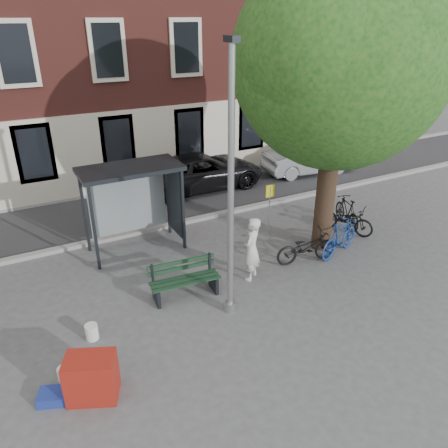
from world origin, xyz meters
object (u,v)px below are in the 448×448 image
car_silver (309,158)px  notice_sign (270,200)px  bike_d (347,212)px  bus_shelter (144,187)px  painter (252,249)px  bike_c (346,219)px  lamppost (231,204)px  bench (185,281)px  bike_b (340,238)px  red_stand (92,378)px  car_dark (203,171)px  bike_a (306,247)px

car_silver → notice_sign: size_ratio=2.38×
bike_d → car_silver: size_ratio=0.40×
bus_shelter → painter: size_ratio=1.61×
bike_c → car_silver: (2.64, 5.30, 0.21)m
lamppost → bike_c: (5.38, 1.92, -2.31)m
painter → bench: (-1.89, 0.11, -0.47)m
bike_b → lamppost: bearing=84.5°
notice_sign → red_stand: bearing=-146.0°
car_silver → bus_shelter: bearing=116.7°
notice_sign → painter: bearing=-131.1°
bus_shelter → bike_b: bearing=-33.9°
notice_sign → bench: bearing=-151.7°
car_dark → bench: bearing=150.8°
bike_d → car_silver: (2.26, 4.91, 0.19)m
lamppost → bus_shelter: 4.24m
bus_shelter → bike_b: bus_shelter is taller
painter → bike_b: (2.97, -0.11, -0.35)m
painter → red_stand: bearing=-14.6°
bus_shelter → car_silver: 9.25m
painter → bench: 1.95m
painter → car_silver: (6.82, 6.22, -0.20)m
bench → car_silver: car_silver is taller
bus_shelter → bike_d: bus_shelter is taller
bike_a → car_dark: 6.82m
bike_b → car_silver: size_ratio=0.43×
bike_b → bike_c: size_ratio=0.99×
bike_c → notice_sign: size_ratio=1.04×
bus_shelter → car_dark: bearing=45.3°
bike_b → red_stand: 7.92m
painter → bench: painter is taller
bench → bike_d: bearing=16.0°
car_silver → red_stand: bearing=132.7°
bus_shelter → bike_a: bus_shelter is taller
bench → car_dark: 7.69m
bus_shelter → red_stand: size_ratio=3.17×
painter → bike_d: bearing=157.4°
bike_c → notice_sign: 2.68m
bike_d → car_silver: car_silver is taller
bike_d → bus_shelter: bearing=0.3°
painter → bench: bearing=-41.9°
car_silver → painter: bearing=139.3°
lamppost → bench: bearing=121.9°
car_dark → car_silver: car_dark is taller
bike_d → bike_a: bearing=41.7°
bus_shelter → bike_c: (5.99, -2.18, -1.44)m
bike_c → car_dark: size_ratio=0.36×
bike_b → car_silver: (3.84, 6.32, 0.14)m
bike_c → red_stand: bike_c is taller
bike_b → notice_sign: notice_sign is taller
bike_b → car_dark: bearing=-8.4°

